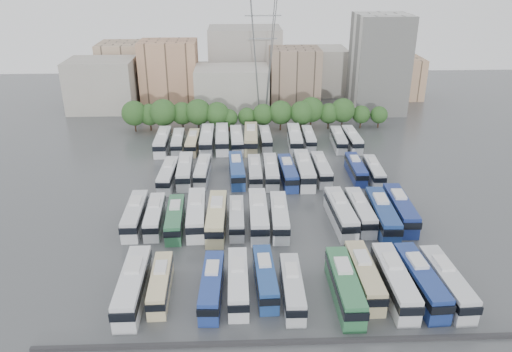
{
  "coord_description": "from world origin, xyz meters",
  "views": [
    {
      "loc": [
        -4.87,
        -76.38,
        39.96
      ],
      "look_at": [
        -1.49,
        6.89,
        3.0
      ],
      "focal_mm": 35.0,
      "sensor_mm": 36.0,
      "label": 1
    }
  ],
  "objects_px": {
    "bus_r1_s11": "(360,211)",
    "bus_r3_s10": "(309,138)",
    "bus_r0_s7": "(292,287)",
    "bus_r3_s7": "(265,138)",
    "bus_r0_s4": "(212,285)",
    "bus_r0_s12": "(420,280)",
    "bus_r2_s5": "(237,170)",
    "bus_r0_s2": "(160,283)",
    "bus_r0_s11": "(394,281)",
    "bus_r3_s0": "(163,141)",
    "bus_r1_s0": "(135,215)",
    "bus_r2_s13": "(374,171)",
    "bus_r1_s3": "(196,214)",
    "bus_r1_s6": "(258,215)",
    "bus_r0_s10": "(364,275)",
    "bus_r3_s6": "(251,138)",
    "electricity_pylon": "(263,49)",
    "bus_r2_s9": "(304,169)",
    "bus_r1_s13": "(400,209)",
    "bus_r0_s6": "(265,277)",
    "bus_r3_s5": "(237,140)",
    "bus_r3_s2": "(193,142)",
    "bus_r3_s3": "(207,139)",
    "bus_r1_s5": "(237,217)",
    "bus_r1_s2": "(175,218)",
    "apartment_tower": "(379,64)",
    "bus_r3_s13": "(352,139)",
    "bus_r0_s9": "(345,285)",
    "bus_r1_s7": "(279,216)",
    "bus_r3_s1": "(178,142)",
    "bus_r1_s1": "(155,216)",
    "bus_r1_s10": "(341,213)",
    "bus_r0_s13": "(446,282)",
    "bus_r1_s4": "(217,217)",
    "bus_r2_s8": "(288,172)",
    "bus_r0_s1": "(133,285)",
    "bus_r2_s1": "(168,175)",
    "bus_r3_s4": "(222,138)",
    "bus_r2_s2": "(185,170)",
    "bus_r2_s10": "(321,169)",
    "bus_r2_s6": "(255,171)",
    "bus_r2_s7": "(271,171)",
    "bus_r1_s12": "(382,214)",
    "bus_r2_s12": "(356,169)"
  },
  "relations": [
    {
      "from": "bus_r2_s7",
      "to": "bus_r2_s10",
      "type": "height_order",
      "value": "bus_r2_s7"
    },
    {
      "from": "bus_r0_s9",
      "to": "bus_r3_s5",
      "type": "bearing_deg",
      "value": 103.54
    },
    {
      "from": "bus_r1_s7",
      "to": "bus_r3_s1",
      "type": "height_order",
      "value": "bus_r1_s7"
    },
    {
      "from": "bus_r2_s10",
      "to": "bus_r2_s12",
      "type": "distance_m",
      "value": 6.86
    },
    {
      "from": "bus_r1_s12",
      "to": "bus_r3_s7",
      "type": "distance_m",
      "value": 41.55
    },
    {
      "from": "bus_r1_s6",
      "to": "bus_r3_s1",
      "type": "distance_m",
      "value": 39.35
    },
    {
      "from": "bus_r0_s2",
      "to": "bus_r0_s11",
      "type": "distance_m",
      "value": 29.83
    },
    {
      "from": "bus_r0_s11",
      "to": "bus_r3_s5",
      "type": "distance_m",
      "value": 57.97
    },
    {
      "from": "bus_r2_s10",
      "to": "bus_r3_s3",
      "type": "relative_size",
      "value": 0.9
    },
    {
      "from": "electricity_pylon",
      "to": "bus_r2_s5",
      "type": "xyz_separation_m",
      "value": [
        -7.03,
        -37.46,
        -16.74
      ]
    },
    {
      "from": "bus_r1_s2",
      "to": "bus_r3_s7",
      "type": "distance_m",
      "value": 41.08
    },
    {
      "from": "bus_r3_s1",
      "to": "bus_r1_s5",
      "type": "bearing_deg",
      "value": -72.05
    },
    {
      "from": "bus_r1_s13",
      "to": "bus_r2_s5",
      "type": "xyz_separation_m",
      "value": [
        -26.64,
        17.68,
        -0.12
      ]
    },
    {
      "from": "bus_r1_s2",
      "to": "bus_r3_s3",
      "type": "xyz_separation_m",
      "value": [
        3.28,
        36.39,
        0.22
      ]
    },
    {
      "from": "bus_r0_s6",
      "to": "bus_r3_s5",
      "type": "distance_m",
      "value": 52.72
    },
    {
      "from": "electricity_pylon",
      "to": "bus_r2_s2",
      "type": "distance_m",
      "value": 44.36
    },
    {
      "from": "bus_r1_s6",
      "to": "bus_r2_s5",
      "type": "height_order",
      "value": "bus_r1_s6"
    },
    {
      "from": "bus_r0_s11",
      "to": "bus_r1_s11",
      "type": "relative_size",
      "value": 1.09
    },
    {
      "from": "electricity_pylon",
      "to": "bus_r0_s9",
      "type": "height_order",
      "value": "electricity_pylon"
    },
    {
      "from": "bus_r3_s2",
      "to": "bus_r3_s3",
      "type": "relative_size",
      "value": 0.86
    },
    {
      "from": "bus_r0_s4",
      "to": "bus_r2_s8",
      "type": "distance_m",
      "value": 37.68
    },
    {
      "from": "bus_r1_s13",
      "to": "bus_r3_s0",
      "type": "xyz_separation_m",
      "value": [
        -43.11,
        34.48,
        -0.09
      ]
    },
    {
      "from": "bus_r1_s11",
      "to": "bus_r2_s5",
      "type": "bearing_deg",
      "value": 137.23
    },
    {
      "from": "electricity_pylon",
      "to": "bus_r3_s3",
      "type": "distance_m",
      "value": 29.37
    },
    {
      "from": "bus_r0_s7",
      "to": "bus_r3_s7",
      "type": "relative_size",
      "value": 1.05
    },
    {
      "from": "bus_r3_s0",
      "to": "bus_r3_s2",
      "type": "bearing_deg",
      "value": -2.85
    },
    {
      "from": "bus_r1_s3",
      "to": "bus_r1_s6",
      "type": "xyz_separation_m",
      "value": [
        9.95,
        -0.87,
        0.04
      ]
    },
    {
      "from": "electricity_pylon",
      "to": "bus_r2_s9",
      "type": "height_order",
      "value": "electricity_pylon"
    },
    {
      "from": "bus_r0_s1",
      "to": "bus_r2_s9",
      "type": "relative_size",
      "value": 1.0
    },
    {
      "from": "bus_r0_s4",
      "to": "bus_r3_s0",
      "type": "relative_size",
      "value": 0.94
    },
    {
      "from": "bus_r2_s5",
      "to": "bus_r3_s7",
      "type": "relative_size",
      "value": 1.15
    },
    {
      "from": "bus_r1_s2",
      "to": "bus_r2_s13",
      "type": "xyz_separation_m",
      "value": [
        36.47,
        17.8,
        -0.12
      ]
    },
    {
      "from": "bus_r1_s0",
      "to": "electricity_pylon",
      "type": "bearing_deg",
      "value": 66.3
    },
    {
      "from": "electricity_pylon",
      "to": "bus_r3_s3",
      "type": "bearing_deg",
      "value": -124.2
    },
    {
      "from": "apartment_tower",
      "to": "bus_r3_s13",
      "type": "relative_size",
      "value": 2.21
    },
    {
      "from": "bus_r1_s11",
      "to": "bus_r2_s13",
      "type": "height_order",
      "value": "bus_r1_s11"
    },
    {
      "from": "bus_r1_s10",
      "to": "bus_r3_s0",
      "type": "distance_m",
      "value": 48.44
    },
    {
      "from": "bus_r0_s7",
      "to": "bus_r2_s8",
      "type": "bearing_deg",
      "value": 86.16
    },
    {
      "from": "bus_r1_s11",
      "to": "bus_r3_s10",
      "type": "xyz_separation_m",
      "value": [
        -3.4,
        36.32,
        -0.21
      ]
    },
    {
      "from": "bus_r1_s1",
      "to": "bus_r1_s10",
      "type": "relative_size",
      "value": 0.87
    },
    {
      "from": "bus_r0_s13",
      "to": "bus_r1_s4",
      "type": "height_order",
      "value": "bus_r1_s4"
    },
    {
      "from": "bus_r0_s10",
      "to": "bus_r3_s6",
      "type": "distance_m",
      "value": 54.91
    },
    {
      "from": "bus_r1_s7",
      "to": "bus_r0_s13",
      "type": "bearing_deg",
      "value": -41.44
    },
    {
      "from": "bus_r0_s7",
      "to": "bus_r1_s5",
      "type": "distance_m",
      "value": 19.98
    },
    {
      "from": "bus_r0_s7",
      "to": "bus_r1_s0",
      "type": "relative_size",
      "value": 0.93
    },
    {
      "from": "bus_r0_s10",
      "to": "bus_r1_s2",
      "type": "relative_size",
      "value": 1.07
    },
    {
      "from": "bus_r0_s4",
      "to": "bus_r0_s12",
      "type": "bearing_deg",
      "value": 1.63
    },
    {
      "from": "bus_r2_s1",
      "to": "bus_r3_s4",
      "type": "bearing_deg",
      "value": 65.7
    },
    {
      "from": "bus_r1_s13",
      "to": "bus_r3_s1",
      "type": "distance_m",
      "value": 52.72
    },
    {
      "from": "bus_r2_s6",
      "to": "bus_r2_s13",
      "type": "relative_size",
      "value": 1.04
    }
  ]
}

